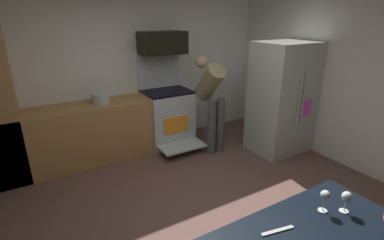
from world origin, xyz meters
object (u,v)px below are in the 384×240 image
(wine_glass_near, at_px, (347,198))
(person_cook, at_px, (211,97))
(wine_glass_far, at_px, (325,196))
(refrigerator, at_px, (282,98))
(microwave, at_px, (163,43))
(oven_range, at_px, (167,115))
(stock_pot, at_px, (101,98))

(wine_glass_near, bearing_deg, person_cook, 73.58)
(wine_glass_near, xyz_separation_m, wine_glass_far, (-0.12, 0.08, 0.01))
(refrigerator, xyz_separation_m, wine_glass_far, (-1.91, -2.14, 0.14))
(microwave, bearing_deg, wine_glass_near, -95.08)
(person_cook, relative_size, wine_glass_near, 9.88)
(oven_range, distance_m, microwave, 1.21)
(person_cook, distance_m, wine_glass_near, 2.93)
(refrigerator, relative_size, stock_pot, 6.53)
(person_cook, bearing_deg, refrigerator, -31.49)
(refrigerator, distance_m, wine_glass_near, 2.86)
(person_cook, bearing_deg, wine_glass_far, -109.09)
(person_cook, bearing_deg, oven_range, 133.37)
(refrigerator, distance_m, person_cook, 1.13)
(refrigerator, height_order, stock_pot, refrigerator)
(person_cook, height_order, wine_glass_far, person_cook)
(person_cook, bearing_deg, stock_pot, 160.53)
(wine_glass_near, bearing_deg, stock_pot, 102.85)
(refrigerator, bearing_deg, wine_glass_near, -128.97)
(person_cook, xyz_separation_m, wine_glass_near, (-0.83, -2.81, 0.10))
(refrigerator, xyz_separation_m, stock_pot, (-2.56, 1.16, 0.10))
(microwave, distance_m, refrigerator, 2.11)
(wine_glass_near, xyz_separation_m, stock_pot, (-0.77, 3.37, -0.03))
(oven_range, relative_size, person_cook, 1.01)
(microwave, height_order, wine_glass_near, microwave)
(microwave, xyz_separation_m, stock_pot, (-1.08, -0.08, -0.74))
(oven_range, relative_size, refrigerator, 0.87)
(oven_range, bearing_deg, microwave, 90.00)
(wine_glass_near, bearing_deg, oven_range, 84.78)
(oven_range, bearing_deg, wine_glass_near, -95.22)
(microwave, bearing_deg, oven_range, -90.00)
(oven_range, xyz_separation_m, wine_glass_far, (-0.43, -3.28, 0.51))
(microwave, bearing_deg, stock_pot, -175.75)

